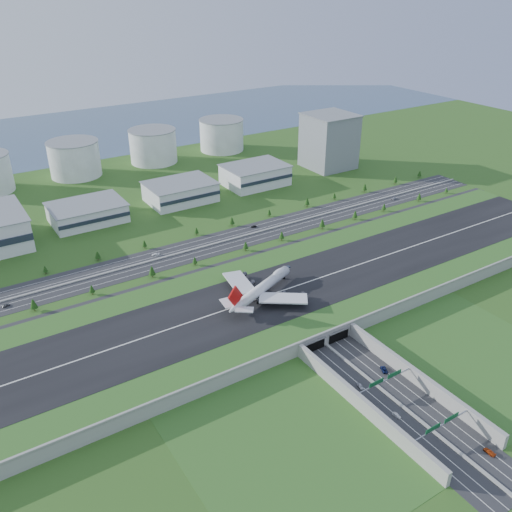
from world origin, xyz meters
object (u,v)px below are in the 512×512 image
boeing_747 (262,288)px  car_1 (396,415)px  office_tower (329,141)px  car_6 (394,198)px  car_3 (490,452)px  car_5 (254,226)px  car_4 (6,305)px  car_2 (384,369)px  car_0 (360,386)px  car_7 (155,254)px

boeing_747 → car_1: bearing=-111.7°
office_tower → car_6: size_ratio=9.04×
car_3 → car_5: 255.77m
office_tower → boeing_747: office_tower is taller
car_3 → car_4: car_3 is taller
car_6 → car_2: bearing=122.0°
car_0 → office_tower: bearing=68.4°
car_4 → car_6: car_6 is taller
boeing_747 → car_6: bearing=0.5°
car_5 → car_6: size_ratio=0.73×
car_3 → car_4: bearing=-56.7°
car_1 → car_6: (198.28, 198.75, 0.13)m
car_3 → car_7: car_7 is taller
car_6 → car_5: bearing=71.6°
car_5 → office_tower: bearing=132.3°
car_1 → car_4: (-136.31, 198.14, 0.09)m
car_3 → office_tower: bearing=-118.8°
car_2 → car_6: car_6 is taller
car_0 → car_6: (198.94, 174.57, 0.00)m
car_7 → car_4: bearing=-61.6°
office_tower → car_1: (-206.95, -305.56, -26.66)m
boeing_747 → car_3: size_ratio=11.22×
car_0 → car_1: car_0 is taller
car_0 → car_2: size_ratio=0.82×
car_1 → car_6: bearing=40.1°
office_tower → car_0: size_ratio=11.14×
car_0 → car_1: size_ratio=1.14×
car_1 → car_3: (17.90, -37.31, 0.10)m
car_3 → car_5: bearing=-98.7°
office_tower → boeing_747: (-209.02, -193.16, -13.65)m
car_1 → car_2: (18.53, 27.19, 0.12)m
car_4 → car_6: size_ratio=0.78×
car_2 → car_5: car_2 is taller
car_5 → car_2: bearing=-0.2°
car_1 → car_5: car_5 is taller
office_tower → car_0: 350.69m
car_2 → car_0: bearing=33.0°
car_0 → car_3: car_0 is taller
car_0 → car_4: size_ratio=1.05×
car_2 → car_3: car_2 is taller
car_5 → car_6: (141.36, -16.72, 0.12)m
car_0 → car_2: bearing=23.7°
car_0 → car_5: size_ratio=1.11×
car_0 → car_4: (-135.65, 173.96, -0.04)m
boeing_747 → car_0: (1.41, -88.23, -12.89)m
boeing_747 → car_5: boeing_747 is taller
office_tower → car_1: 370.01m
car_0 → car_1: bearing=-73.6°
boeing_747 → car_5: 119.46m
car_2 → car_5: 192.15m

